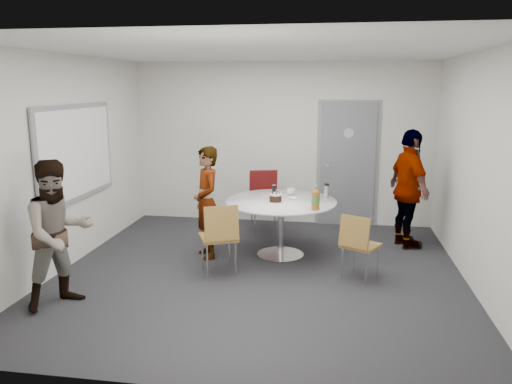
% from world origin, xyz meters
% --- Properties ---
extents(floor, '(5.00, 5.00, 0.00)m').
position_xyz_m(floor, '(0.00, 0.00, 0.00)').
color(floor, '#242428').
rests_on(floor, ground).
extents(ceiling, '(5.00, 5.00, 0.00)m').
position_xyz_m(ceiling, '(0.00, 0.00, 2.70)').
color(ceiling, silver).
rests_on(ceiling, wall_back).
extents(wall_back, '(5.00, 0.00, 5.00)m').
position_xyz_m(wall_back, '(0.00, 2.50, 1.35)').
color(wall_back, silver).
rests_on(wall_back, floor).
extents(wall_left, '(0.00, 5.00, 5.00)m').
position_xyz_m(wall_left, '(-2.50, 0.00, 1.35)').
color(wall_left, silver).
rests_on(wall_left, floor).
extents(wall_right, '(0.00, 5.00, 5.00)m').
position_xyz_m(wall_right, '(2.50, 0.00, 1.35)').
color(wall_right, silver).
rests_on(wall_right, floor).
extents(wall_front, '(5.00, 0.00, 5.00)m').
position_xyz_m(wall_front, '(0.00, -2.50, 1.35)').
color(wall_front, silver).
rests_on(wall_front, floor).
extents(door, '(1.02, 0.17, 2.12)m').
position_xyz_m(door, '(1.10, 2.48, 1.03)').
color(door, slate).
rests_on(door, wall_back).
extents(whiteboard, '(0.04, 1.90, 1.25)m').
position_xyz_m(whiteboard, '(-2.46, 0.20, 1.45)').
color(whiteboard, gray).
rests_on(whiteboard, wall_left).
extents(table, '(1.51, 1.51, 1.10)m').
position_xyz_m(table, '(0.21, 0.70, 0.68)').
color(table, white).
rests_on(table, floor).
extents(chair_near_left, '(0.58, 0.60, 0.91)m').
position_xyz_m(chair_near_left, '(-0.47, -0.14, 0.56)').
color(chair_near_left, brown).
rests_on(chair_near_left, floor).
extents(chair_near_right, '(0.54, 0.56, 0.82)m').
position_xyz_m(chair_near_right, '(1.19, -0.04, 0.50)').
color(chair_near_right, brown).
rests_on(chair_near_right, floor).
extents(chair_far, '(0.59, 0.62, 0.99)m').
position_xyz_m(chair_far, '(-0.20, 1.84, 0.61)').
color(chair_far, '#5C1212').
rests_on(chair_far, floor).
extents(person_main, '(0.59, 0.66, 1.52)m').
position_xyz_m(person_main, '(-0.81, 0.53, 0.76)').
color(person_main, '#A5C6EA').
rests_on(person_main, floor).
extents(person_left, '(0.94, 0.97, 1.57)m').
position_xyz_m(person_left, '(-1.95, -1.22, 0.79)').
color(person_left, white).
rests_on(person_left, floor).
extents(person_right, '(0.74, 1.09, 1.72)m').
position_xyz_m(person_right, '(1.95, 1.39, 0.86)').
color(person_right, black).
rests_on(person_right, floor).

